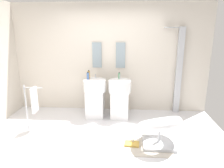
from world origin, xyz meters
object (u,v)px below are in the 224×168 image
soap_bottle_amber (89,75)px  coffee_mug (132,140)px  magazine_ochre (132,144)px  soap_bottle_green (119,76)px  soap_bottle_blue (88,76)px  shower_column (178,69)px  pedestal_sink_right (120,97)px  magazine_red (154,148)px  towel_rack (33,101)px  lounge_chair (159,127)px  pedestal_sink_left (95,96)px

soap_bottle_amber → coffee_mug: bearing=-51.1°
magazine_ochre → soap_bottle_green: bearing=107.3°
soap_bottle_amber → soap_bottle_blue: bearing=-103.2°
magazine_ochre → soap_bottle_amber: 1.89m
shower_column → coffee_mug: (-1.10, -1.52, -1.03)m
soap_bottle_amber → pedestal_sink_right: bearing=-8.7°
shower_column → magazine_red: shower_column is taller
shower_column → soap_bottle_amber: 2.11m
towel_rack → magazine_ochre: towel_rack is taller
pedestal_sink_right → shower_column: (1.37, 0.41, 0.59)m
pedestal_sink_right → lounge_chair: size_ratio=0.93×
towel_rack → magazine_red: (2.32, -0.53, -0.61)m
shower_column → soap_bottle_green: size_ratio=13.53×
soap_bottle_green → soap_bottle_amber: 0.70m
shower_column → soap_bottle_blue: 2.13m
pedestal_sink_left → soap_bottle_green: bearing=16.1°
shower_column → magazine_ochre: bearing=-124.6°
magazine_ochre → soap_bottle_blue: (-0.99, 1.26, 0.94)m
towel_rack → magazine_ochre: 2.08m
pedestal_sink_right → lounge_chair: pedestal_sink_right is taller
soap_bottle_green → magazine_ochre: bearing=-78.3°
soap_bottle_blue → soap_bottle_amber: 0.05m
coffee_mug → soap_bottle_green: 1.59m
towel_rack → magazine_ochre: (1.94, -0.43, -0.60)m
magazine_red → soap_bottle_blue: (-1.37, 1.36, 0.94)m
soap_bottle_green → soap_bottle_amber: (-0.70, -0.05, 0.02)m
pedestal_sink_right → magazine_red: size_ratio=3.33×
pedestal_sink_left → towel_rack: 1.36m
shower_column → lounge_chair: (-0.63, -1.56, -0.73)m
shower_column → pedestal_sink_left: bearing=-168.1°
shower_column → soap_bottle_amber: shower_column is taller
lounge_chair → magazine_ochre: size_ratio=4.15×
pedestal_sink_left → towel_rack: pedestal_sink_left is taller
coffee_mug → soap_bottle_green: soap_bottle_green is taller
shower_column → soap_bottle_blue: size_ratio=12.23×
pedestal_sink_right → lounge_chair: (0.73, -1.15, -0.14)m
soap_bottle_blue → pedestal_sink_right: bearing=-4.8°
pedestal_sink_left → soap_bottle_blue: 0.50m
magazine_ochre → soap_bottle_amber: bearing=132.5°
soap_bottle_amber → magazine_red: bearing=-46.2°
magazine_red → soap_bottle_amber: soap_bottle_amber is taller
pedestal_sink_right → magazine_ochre: pedestal_sink_right is taller
lounge_chair → magazine_red: bearing=-123.1°
coffee_mug → soap_bottle_blue: bearing=130.4°
towel_rack → soap_bottle_green: bearing=29.2°
towel_rack → soap_bottle_green: soap_bottle_green is taller
coffee_mug → pedestal_sink_right: bearing=103.6°
pedestal_sink_left → pedestal_sink_right: (0.57, 0.00, 0.00)m
magazine_ochre → towel_rack: bearing=173.1°
pedestal_sink_left → lounge_chair: bearing=-41.5°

